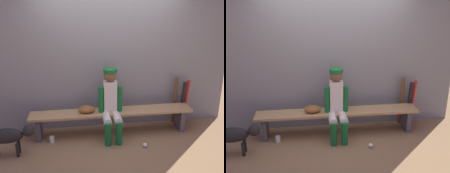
# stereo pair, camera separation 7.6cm
# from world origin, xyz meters

# --- Properties ---
(ground_plane) EXTENTS (30.00, 30.00, 0.00)m
(ground_plane) POSITION_xyz_m (0.00, 0.00, 0.00)
(ground_plane) COLOR olive
(chainlink_fence) EXTENTS (4.45, 0.03, 2.28)m
(chainlink_fence) POSITION_xyz_m (0.00, 0.36, 1.14)
(chainlink_fence) COLOR gray
(chainlink_fence) RESTS_ON ground_plane
(dugout_bench) EXTENTS (2.82, 0.36, 0.44)m
(dugout_bench) POSITION_xyz_m (0.00, 0.00, 0.35)
(dugout_bench) COLOR tan
(dugout_bench) RESTS_ON ground_plane
(player_seated) EXTENTS (0.41, 0.55, 1.20)m
(player_seated) POSITION_xyz_m (-0.03, -0.11, 0.65)
(player_seated) COLOR silver
(player_seated) RESTS_ON ground_plane
(baseball_glove) EXTENTS (0.28, 0.20, 0.12)m
(baseball_glove) POSITION_xyz_m (-0.44, 0.00, 0.50)
(baseball_glove) COLOR brown
(baseball_glove) RESTS_ON dugout_bench
(bat_wood_dark) EXTENTS (0.09, 0.14, 0.93)m
(bat_wood_dark) POSITION_xyz_m (1.23, 0.24, 0.46)
(bat_wood_dark) COLOR brown
(bat_wood_dark) RESTS_ON ground_plane
(bat_aluminum_black) EXTENTS (0.11, 0.24, 0.87)m
(bat_aluminum_black) POSITION_xyz_m (1.37, 0.20, 0.43)
(bat_aluminum_black) COLOR black
(bat_aluminum_black) RESTS_ON ground_plane
(bat_aluminum_red) EXTENTS (0.09, 0.24, 0.88)m
(bat_aluminum_red) POSITION_xyz_m (1.45, 0.24, 0.44)
(bat_aluminum_red) COLOR #B22323
(bat_aluminum_red) RESTS_ON ground_plane
(baseball) EXTENTS (0.07, 0.07, 0.07)m
(baseball) POSITION_xyz_m (0.47, -0.53, 0.04)
(baseball) COLOR white
(baseball) RESTS_ON ground_plane
(cup_on_ground) EXTENTS (0.08, 0.08, 0.11)m
(cup_on_ground) POSITION_xyz_m (-1.04, -0.17, 0.06)
(cup_on_ground) COLOR silver
(cup_on_ground) RESTS_ON ground_plane
(cup_on_bench) EXTENTS (0.08, 0.08, 0.11)m
(cup_on_bench) POSITION_xyz_m (-0.19, -0.01, 0.49)
(cup_on_bench) COLOR #1E47AD
(cup_on_bench) RESTS_ON dugout_bench
(dog) EXTENTS (0.84, 0.20, 0.49)m
(dog) POSITION_xyz_m (-1.63, -0.45, 0.34)
(dog) COLOR black
(dog) RESTS_ON ground_plane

